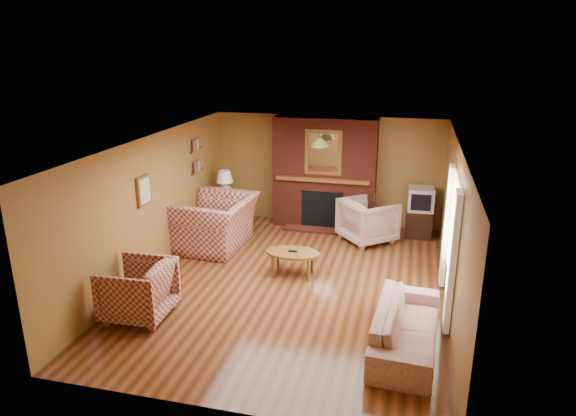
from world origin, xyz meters
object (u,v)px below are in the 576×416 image
(floral_armchair, at_px, (368,220))
(crt_tv, at_px, (421,199))
(plaid_loveseat, at_px, (216,223))
(side_table, at_px, (226,212))
(fireplace, at_px, (325,174))
(floral_sofa, at_px, (406,327))
(table_lamp, at_px, (225,183))
(coffee_table, at_px, (293,254))
(plaid_armchair, at_px, (138,290))
(tv_stand, at_px, (419,223))

(floral_armchair, distance_m, crt_tv, 1.20)
(plaid_loveseat, xyz_separation_m, side_table, (-0.25, 1.21, -0.18))
(fireplace, relative_size, side_table, 3.68)
(floral_sofa, distance_m, table_lamp, 5.65)
(floral_armchair, xyz_separation_m, crt_tv, (1.02, 0.52, 0.37))
(plaid_loveseat, relative_size, floral_armchair, 1.60)
(fireplace, bearing_deg, floral_sofa, -66.92)
(floral_armchair, bearing_deg, floral_sofa, 152.13)
(fireplace, xyz_separation_m, crt_tv, (2.05, -0.19, -0.36))
(coffee_table, bearing_deg, plaid_armchair, -134.21)
(plaid_armchair, bearing_deg, floral_armchair, 141.00)
(coffee_table, bearing_deg, tv_stand, 49.39)
(floral_sofa, bearing_deg, coffee_table, 51.38)
(plaid_loveseat, height_order, side_table, plaid_loveseat)
(tv_stand, bearing_deg, table_lamp, -173.52)
(floral_armchair, distance_m, table_lamp, 3.19)
(side_table, height_order, tv_stand, side_table)
(plaid_armchair, distance_m, floral_armchair, 4.89)
(coffee_table, xyz_separation_m, table_lamp, (-2.03, 2.13, 0.61))
(fireplace, bearing_deg, coffee_table, -91.57)
(plaid_loveseat, relative_size, crt_tv, 2.93)
(plaid_armchair, bearing_deg, tv_stand, 136.32)
(floral_sofa, distance_m, floral_armchair, 3.85)
(crt_tv, bearing_deg, plaid_loveseat, -158.25)
(plaid_armchair, relative_size, coffee_table, 1.00)
(fireplace, xyz_separation_m, coffee_table, (-0.07, -2.66, -0.80))
(floral_armchair, bearing_deg, plaid_loveseat, 68.85)
(coffee_table, bearing_deg, floral_sofa, -42.34)
(fireplace, relative_size, plaid_armchair, 2.55)
(fireplace, relative_size, plaid_loveseat, 1.54)
(table_lamp, relative_size, tv_stand, 1.05)
(side_table, bearing_deg, crt_tv, 4.74)
(plaid_loveseat, relative_size, table_lamp, 2.55)
(side_table, relative_size, crt_tv, 1.23)
(floral_sofa, bearing_deg, table_lamp, 49.28)
(floral_sofa, relative_size, tv_stand, 3.46)
(floral_sofa, xyz_separation_m, coffee_table, (-1.97, 1.80, 0.09))
(plaid_loveseat, distance_m, table_lamp, 1.33)
(plaid_armchair, xyz_separation_m, floral_armchair, (2.98, 3.88, 0.02))
(fireplace, height_order, plaid_armchair, fireplace)
(plaid_loveseat, xyz_separation_m, floral_armchair, (2.88, 1.04, -0.06))
(fireplace, distance_m, coffee_table, 2.78)
(plaid_loveseat, xyz_separation_m, table_lamp, (-0.25, 1.21, 0.49))
(side_table, xyz_separation_m, crt_tv, (4.15, 0.34, 0.49))
(plaid_armchair, bearing_deg, crt_tv, 136.29)
(plaid_armchair, bearing_deg, floral_sofa, 90.52)
(fireplace, relative_size, table_lamp, 3.94)
(floral_armchair, bearing_deg, tv_stand, -103.54)
(tv_stand, bearing_deg, plaid_armchair, -130.58)
(plaid_armchair, relative_size, floral_armchair, 0.96)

